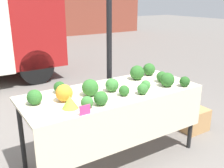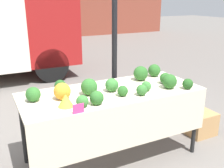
% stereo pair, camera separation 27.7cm
% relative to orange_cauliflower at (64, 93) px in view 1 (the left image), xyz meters
% --- Properties ---
extents(ground_plane, '(40.00, 40.00, 0.00)m').
position_rel_orange_cauliflower_xyz_m(ground_plane, '(0.56, -0.00, -0.93)').
color(ground_plane, slate).
extents(tent_pole, '(0.07, 0.07, 2.25)m').
position_rel_orange_cauliflower_xyz_m(tent_pole, '(0.89, 0.58, 0.20)').
color(tent_pole, black).
rests_on(tent_pole, ground_plane).
extents(market_table, '(1.99, 0.81, 0.84)m').
position_rel_orange_cauliflower_xyz_m(market_table, '(0.56, -0.07, -0.19)').
color(market_table, beige).
rests_on(market_table, ground_plane).
extents(orange_cauliflower, '(0.17, 0.17, 0.17)m').
position_rel_orange_cauliflower_xyz_m(orange_cauliflower, '(0.00, 0.00, 0.00)').
color(orange_cauliflower, orange).
rests_on(orange_cauliflower, market_table).
extents(romanesco_head, '(0.15, 0.15, 0.12)m').
position_rel_orange_cauliflower_xyz_m(romanesco_head, '(-0.03, -0.20, -0.03)').
color(romanesco_head, '#93B238').
rests_on(romanesco_head, market_table).
extents(broccoli_head_0, '(0.16, 0.16, 0.16)m').
position_rel_orange_cauliflower_xyz_m(broccoli_head_0, '(1.30, 0.25, -0.01)').
color(broccoli_head_0, '#285B23').
rests_on(broccoli_head_0, market_table).
extents(broccoli_head_1, '(0.13, 0.13, 0.13)m').
position_rel_orange_cauliflower_xyz_m(broccoli_head_1, '(1.24, -0.06, -0.02)').
color(broccoli_head_1, '#285B23').
rests_on(broccoli_head_1, market_table).
extents(broccoli_head_2, '(0.15, 0.15, 0.15)m').
position_rel_orange_cauliflower_xyz_m(broccoli_head_2, '(-0.27, 0.07, -0.01)').
color(broccoli_head_2, '#2D6628').
rests_on(broccoli_head_2, market_table).
extents(broccoli_head_3, '(0.16, 0.16, 0.16)m').
position_rel_orange_cauliflower_xyz_m(broccoli_head_3, '(1.18, -0.22, -0.00)').
color(broccoli_head_3, '#285B23').
rests_on(broccoli_head_3, market_table).
extents(broccoli_head_4, '(0.11, 0.11, 0.11)m').
position_rel_orange_cauliflower_xyz_m(broccoli_head_4, '(0.89, -0.17, -0.03)').
color(broccoli_head_4, '#387533').
rests_on(broccoli_head_4, market_table).
extents(broccoli_head_5, '(0.12, 0.12, 0.12)m').
position_rel_orange_cauliflower_xyz_m(broccoli_head_5, '(0.11, -0.28, -0.03)').
color(broccoli_head_5, '#387533').
rests_on(broccoli_head_5, market_table).
extents(broccoli_head_6, '(0.12, 0.12, 0.12)m').
position_rel_orange_cauliflower_xyz_m(broccoli_head_6, '(1.35, -0.33, -0.03)').
color(broccoli_head_6, '#23511E').
rests_on(broccoli_head_6, market_table).
extents(broccoli_head_7, '(0.12, 0.12, 0.12)m').
position_rel_orange_cauliflower_xyz_m(broccoli_head_7, '(0.78, -0.27, -0.03)').
color(broccoli_head_7, '#336B2D').
rests_on(broccoli_head_7, market_table).
extents(broccoli_head_8, '(0.14, 0.14, 0.14)m').
position_rel_orange_cauliflower_xyz_m(broccoli_head_8, '(0.26, -0.28, -0.02)').
color(broccoli_head_8, '#2D6628').
rests_on(broccoli_head_8, market_table).
extents(broccoli_head_9, '(0.18, 0.18, 0.18)m').
position_rel_orange_cauliflower_xyz_m(broccoli_head_9, '(1.05, 0.18, 0.00)').
color(broccoli_head_9, '#285B23').
rests_on(broccoli_head_9, market_table).
extents(broccoli_head_10, '(0.15, 0.15, 0.15)m').
position_rel_orange_cauliflower_xyz_m(broccoli_head_10, '(0.55, -0.02, -0.01)').
color(broccoli_head_10, '#387533').
rests_on(broccoli_head_10, market_table).
extents(broccoli_head_11, '(0.11, 0.11, 0.11)m').
position_rel_orange_cauliflower_xyz_m(broccoli_head_11, '(0.59, -0.20, -0.03)').
color(broccoli_head_11, '#285B23').
rests_on(broccoli_head_11, market_table).
extents(broccoli_head_12, '(0.13, 0.13, 0.13)m').
position_rel_orange_cauliflower_xyz_m(broccoli_head_12, '(0.05, 0.25, -0.02)').
color(broccoli_head_12, '#23511E').
rests_on(broccoli_head_12, market_table).
extents(broccoli_head_13, '(0.18, 0.18, 0.18)m').
position_rel_orange_cauliflower_xyz_m(broccoli_head_13, '(0.29, -0.00, 0.00)').
color(broccoli_head_13, '#2D6628').
rests_on(broccoli_head_13, market_table).
extents(price_sign, '(0.10, 0.01, 0.09)m').
position_rel_orange_cauliflower_xyz_m(price_sign, '(0.03, -0.40, -0.04)').
color(price_sign, '#E53D84').
rests_on(price_sign, market_table).
extents(produce_crate, '(0.38, 0.37, 0.32)m').
position_rel_orange_cauliflower_xyz_m(produce_crate, '(1.91, -0.03, -0.77)').
color(produce_crate, tan).
rests_on(produce_crate, ground_plane).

